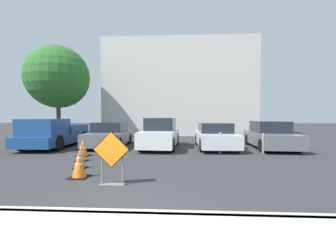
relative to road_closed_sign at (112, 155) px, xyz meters
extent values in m
plane|color=#333335|center=(0.71, 8.16, -0.77)|extent=(96.00, 96.00, 0.00)
cube|color=beige|center=(0.71, -1.84, -0.70)|extent=(25.14, 0.20, 0.14)
cube|color=black|center=(0.00, 0.00, 0.15)|extent=(0.94, 0.02, 0.94)
cube|color=orange|center=(0.00, -0.02, 0.15)|extent=(0.89, 0.02, 0.89)
cube|color=slate|center=(0.00, 0.04, -0.76)|extent=(0.65, 0.20, 0.02)
cube|color=slate|center=(-0.27, 0.04, -0.31)|extent=(0.04, 0.04, 0.92)
cube|color=slate|center=(0.27, 0.04, -0.31)|extent=(0.04, 0.04, 0.92)
cube|color=black|center=(-1.16, 0.67, -0.75)|extent=(0.52, 0.52, 0.03)
cone|color=orange|center=(-1.16, 0.67, -0.36)|extent=(0.38, 0.38, 0.75)
cylinder|color=white|center=(-1.16, 0.67, -0.20)|extent=(0.12, 0.12, 0.07)
cylinder|color=white|center=(-1.16, 0.67, -0.38)|extent=(0.21, 0.21, 0.07)
cube|color=black|center=(-1.64, 1.79, -0.75)|extent=(0.40, 0.40, 0.03)
cone|color=orange|center=(-1.64, 1.79, -0.42)|extent=(0.29, 0.29, 0.64)
cylinder|color=white|center=(-1.64, 1.79, -0.28)|extent=(0.09, 0.09, 0.06)
cylinder|color=white|center=(-1.64, 1.79, -0.43)|extent=(0.16, 0.16, 0.06)
cube|color=black|center=(-2.14, 2.98, -0.75)|extent=(0.42, 0.42, 0.03)
cone|color=orange|center=(-2.14, 2.98, -0.39)|extent=(0.31, 0.31, 0.70)
cylinder|color=white|center=(-2.14, 2.98, -0.24)|extent=(0.10, 0.10, 0.06)
cylinder|color=white|center=(-2.14, 2.98, -0.40)|extent=(0.17, 0.17, 0.06)
cube|color=black|center=(-2.55, 4.09, -0.75)|extent=(0.53, 0.53, 0.03)
cone|color=orange|center=(-2.55, 4.09, -0.37)|extent=(0.40, 0.40, 0.73)
cylinder|color=white|center=(-2.55, 4.09, -0.21)|extent=(0.12, 0.12, 0.07)
cylinder|color=white|center=(-2.55, 4.09, -0.39)|extent=(0.22, 0.22, 0.07)
cube|color=black|center=(-3.05, 5.22, -0.75)|extent=(0.46, 0.46, 0.03)
cone|color=orange|center=(-3.05, 5.22, -0.34)|extent=(0.34, 0.34, 0.79)
cylinder|color=white|center=(-3.05, 5.22, -0.17)|extent=(0.11, 0.11, 0.07)
cylinder|color=white|center=(-3.05, 5.22, -0.36)|extent=(0.19, 0.19, 0.07)
cube|color=navy|center=(-5.44, 6.98, -0.27)|extent=(2.21, 5.30, 0.55)
cube|color=navy|center=(-5.39, 5.81, 0.43)|extent=(1.93, 2.16, 0.85)
cube|color=navy|center=(-5.52, 9.23, 0.23)|extent=(1.91, 0.17, 0.45)
cube|color=navy|center=(-4.52, 8.06, 0.23)|extent=(0.20, 2.51, 0.45)
cube|color=navy|center=(-6.43, 7.99, 0.23)|extent=(0.20, 2.51, 0.45)
cylinder|color=black|center=(-4.45, 5.45, -0.37)|extent=(0.27, 0.81, 0.80)
cylinder|color=black|center=(-6.30, 5.38, -0.37)|extent=(0.27, 0.81, 0.80)
cylinder|color=black|center=(-4.57, 8.58, -0.37)|extent=(0.27, 0.81, 0.80)
cylinder|color=black|center=(-6.42, 8.51, -0.37)|extent=(0.27, 0.81, 0.80)
cube|color=slate|center=(-2.40, 7.40, -0.25)|extent=(2.07, 4.62, 0.68)
cube|color=#1E232D|center=(-2.41, 7.52, 0.36)|extent=(1.75, 2.15, 0.55)
cylinder|color=black|center=(-1.48, 6.03, -0.45)|extent=(0.22, 0.65, 0.64)
cylinder|color=black|center=(-3.22, 5.96, -0.45)|extent=(0.22, 0.65, 0.64)
cylinder|color=black|center=(-1.58, 8.85, -0.45)|extent=(0.22, 0.65, 0.64)
cylinder|color=black|center=(-3.33, 8.78, -0.45)|extent=(0.22, 0.65, 0.64)
cube|color=white|center=(0.63, 6.91, -0.17)|extent=(2.01, 4.75, 0.80)
cube|color=#1E232D|center=(0.64, 7.02, 0.56)|extent=(1.66, 2.23, 0.67)
cylinder|color=black|center=(1.35, 5.42, -0.41)|extent=(0.24, 0.73, 0.72)
cylinder|color=black|center=(-0.25, 5.51, -0.41)|extent=(0.24, 0.73, 0.72)
cylinder|color=black|center=(1.52, 8.30, -0.41)|extent=(0.24, 0.73, 0.72)
cylinder|color=black|center=(-0.08, 8.39, -0.41)|extent=(0.24, 0.73, 0.72)
cube|color=silver|center=(3.67, 7.00, -0.24)|extent=(1.92, 4.58, 0.67)
cube|color=#1E232D|center=(3.67, 7.12, 0.36)|extent=(1.68, 2.11, 0.53)
cylinder|color=black|center=(4.55, 5.59, -0.42)|extent=(0.20, 0.69, 0.69)
cylinder|color=black|center=(2.80, 5.58, -0.42)|extent=(0.20, 0.69, 0.69)
cylinder|color=black|center=(4.53, 8.42, -0.42)|extent=(0.20, 0.69, 0.69)
cylinder|color=black|center=(2.78, 8.41, -0.42)|extent=(0.20, 0.69, 0.69)
cube|color=slate|center=(6.70, 7.13, -0.25)|extent=(2.12, 4.79, 0.69)
cube|color=#1E232D|center=(6.71, 7.25, 0.41)|extent=(1.76, 2.24, 0.62)
cylinder|color=black|center=(7.48, 5.63, -0.45)|extent=(0.24, 0.65, 0.64)
cylinder|color=black|center=(5.76, 5.73, -0.45)|extent=(0.24, 0.65, 0.64)
cylinder|color=black|center=(7.64, 8.54, -0.45)|extent=(0.24, 0.65, 0.64)
cylinder|color=black|center=(5.92, 8.63, -0.45)|extent=(0.24, 0.65, 0.64)
cylinder|color=gray|center=(3.63, 5.13, -0.30)|extent=(0.11, 0.11, 0.95)
sphere|color=gray|center=(3.63, 5.13, 0.18)|extent=(0.12, 0.12, 0.12)
cylinder|color=gray|center=(5.61, 5.13, -0.31)|extent=(0.11, 0.11, 0.92)
sphere|color=gray|center=(5.61, 5.13, 0.15)|extent=(0.12, 0.12, 0.12)
cube|color=beige|center=(1.61, 16.96, 3.69)|extent=(14.10, 5.00, 8.91)
cylinder|color=#513823|center=(-8.10, 12.08, 0.76)|extent=(0.32, 0.32, 3.06)
sphere|color=#2D6B28|center=(-8.10, 12.08, 4.15)|extent=(4.95, 4.95, 4.95)
camera|label=1|loc=(1.74, -5.54, 0.98)|focal=24.00mm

